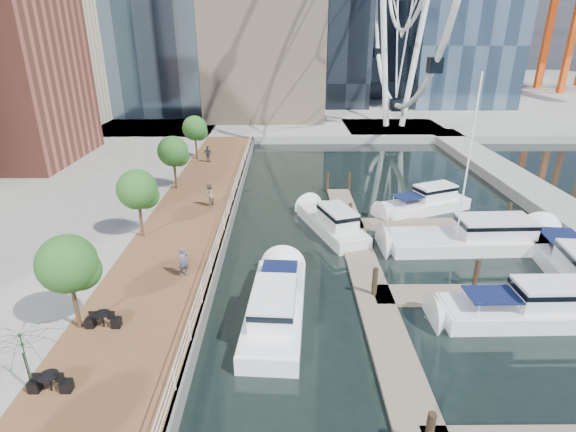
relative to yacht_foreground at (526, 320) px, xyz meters
The scene contains 15 objects.
ground 11.88m from the yacht_foreground, 150.98° to the right, with size 520.00×520.00×0.00m, color black.
boardwalk 21.48m from the yacht_foreground, 154.52° to the left, with size 6.00×60.00×1.00m, color brown.
seawall 18.82m from the yacht_foreground, 150.59° to the left, with size 0.25×60.00×1.00m, color #595954.
land_far 96.80m from the yacht_foreground, 96.16° to the left, with size 200.00×114.00×1.00m, color gray.
breakwater 17.19m from the yacht_foreground, 55.97° to the left, with size 4.00×60.00×1.00m, color gray.
pier 46.38m from the yacht_foreground, 85.53° to the left, with size 14.00×12.00×1.00m, color gray.
railing 18.96m from the yacht_foreground, 150.74° to the left, with size 0.10×60.00×1.05m, color white, non-canonical shape.
floating_docks 4.89m from the yacht_foreground, 119.86° to the left, with size 16.00×34.00×2.60m.
street_trees 23.68m from the yacht_foreground, 159.29° to the left, with size 2.60×42.60×4.60m.
cafe_tables 22.23m from the yacht_foreground, 159.52° to the right, with size 2.50×13.70×0.74m.
yacht_foreground is the anchor object (origin of this frame).
pedestrian_near 18.27m from the yacht_foreground, behind, with size 0.63×0.41×1.73m, color #45465C.
pedestrian_mid 22.93m from the yacht_foreground, 142.84° to the left, with size 0.91×0.71×1.87m, color gray.
pedestrian_far 33.70m from the yacht_foreground, 127.13° to the left, with size 1.01×0.42×1.72m, color #2F353B.
moored_yachts 6.13m from the yacht_foreground, 98.47° to the left, with size 22.02×34.74×11.50m.
Camera 1 is at (-1.92, -13.33, 13.60)m, focal length 28.00 mm.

